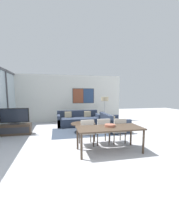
{
  "coord_description": "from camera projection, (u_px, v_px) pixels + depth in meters",
  "views": [
    {
      "loc": [
        -0.63,
        -3.27,
        1.71
      ],
      "look_at": [
        0.68,
        2.63,
        0.95
      ],
      "focal_mm": 24.0,
      "sensor_mm": 36.0,
      "label": 1
    }
  ],
  "objects": [
    {
      "name": "ground_plane",
      "position": [
        86.0,
        166.0,
        3.51
      ],
      "size": [
        24.0,
        24.0,
        0.0
      ],
      "primitive_type": "plane",
      "color": "#B2B2B7"
    },
    {
      "name": "wall_back",
      "position": [
        67.0,
        98.0,
        9.1
      ],
      "size": [
        6.82,
        0.09,
        2.8
      ],
      "color": "silver",
      "rests_on": "ground_plane"
    },
    {
      "name": "area_rug",
      "position": [
        83.0,
        132.0,
        6.65
      ],
      "size": [
        2.7,
        1.78,
        0.01
      ],
      "color": "#333D4C",
      "rests_on": "ground_plane"
    },
    {
      "name": "tv_console",
      "position": [
        15.0,
        129.0,
        6.19
      ],
      "size": [
        1.23,
        0.43,
        0.45
      ],
      "color": "#423326",
      "rests_on": "ground_plane"
    },
    {
      "name": "television",
      "position": [
        15.0,
        116.0,
        6.12
      ],
      "size": [
        1.12,
        0.2,
        0.66
      ],
      "color": "#2D2D33",
      "rests_on": "tv_console"
    },
    {
      "name": "sofa_main",
      "position": [
        78.0,
        120.0,
        8.03
      ],
      "size": [
        2.21,
        0.98,
        0.78
      ],
      "color": "#2D384C",
      "rests_on": "ground_plane"
    },
    {
      "name": "sofa_side",
      "position": [
        113.0,
        124.0,
        6.97
      ],
      "size": [
        0.98,
        1.51,
        0.78
      ],
      "rotation": [
        0.0,
        0.0,
        1.57
      ],
      "color": "#2D384C",
      "rests_on": "ground_plane"
    },
    {
      "name": "coffee_table",
      "position": [
        83.0,
        125.0,
        6.62
      ],
      "size": [
        1.08,
        1.08,
        0.39
      ],
      "color": "#423326",
      "rests_on": "ground_plane"
    },
    {
      "name": "dining_table",
      "position": [
        109.0,
        130.0,
        4.35
      ],
      "size": [
        1.9,
        0.85,
        0.73
      ],
      "color": "#423326",
      "rests_on": "ground_plane"
    },
    {
      "name": "dining_chair_left",
      "position": [
        87.0,
        131.0,
        4.85
      ],
      "size": [
        0.46,
        0.46,
        0.88
      ],
      "color": "beige",
      "rests_on": "ground_plane"
    },
    {
      "name": "dining_chair_centre",
      "position": [
        102.0,
        130.0,
        5.02
      ],
      "size": [
        0.46,
        0.46,
        0.88
      ],
      "color": "beige",
      "rests_on": "ground_plane"
    },
    {
      "name": "dining_chair_right",
      "position": [
        118.0,
        129.0,
        5.08
      ],
      "size": [
        0.46,
        0.46,
        0.88
      ],
      "color": "beige",
      "rests_on": "ground_plane"
    },
    {
      "name": "fruit_bowl",
      "position": [
        110.0,
        125.0,
        4.42
      ],
      "size": [
        0.32,
        0.32,
        0.07
      ],
      "color": "#995642",
      "rests_on": "dining_table"
    },
    {
      "name": "floor_lamp",
      "position": [
        105.0,
        101.0,
        8.14
      ],
      "size": [
        0.39,
        0.39,
        1.52
      ],
      "color": "#2D2D33",
      "rests_on": "ground_plane"
    }
  ]
}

